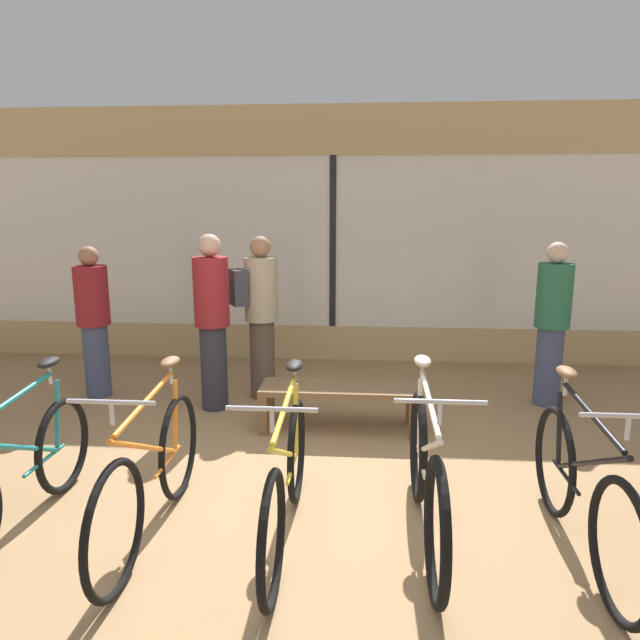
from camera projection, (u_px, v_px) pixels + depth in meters
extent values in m
plane|color=#99754C|center=(301.00, 506.00, 3.87)|extent=(24.00, 24.00, 0.00)
cube|color=tan|center=(332.00, 342.00, 7.49)|extent=(12.00, 0.08, 0.45)
cube|color=silver|center=(333.00, 243.00, 7.23)|extent=(12.00, 0.04, 2.15)
cube|color=tan|center=(333.00, 130.00, 6.96)|extent=(12.00, 0.08, 0.60)
cube|color=black|center=(333.00, 243.00, 7.21)|extent=(0.08, 0.02, 2.15)
torus|color=black|center=(63.00, 445.00, 4.03)|extent=(0.05, 0.68, 0.68)
cylinder|color=#1E7A7F|center=(11.00, 447.00, 3.43)|extent=(0.03, 0.99, 0.51)
cylinder|color=#1E7A7F|center=(57.00, 415.00, 3.94)|extent=(0.03, 0.11, 0.49)
cylinder|color=#1E7A7F|center=(9.00, 402.00, 3.40)|extent=(0.03, 0.91, 0.10)
cylinder|color=#1E7A7F|center=(45.00, 460.00, 3.80)|extent=(0.03, 0.48, 0.03)
cylinder|color=#B2B2B7|center=(50.00, 374.00, 3.84)|extent=(0.02, 0.02, 0.14)
ellipsoid|color=black|center=(49.00, 362.00, 3.82)|extent=(0.11, 0.22, 0.06)
torus|color=black|center=(179.00, 446.00, 3.95)|extent=(0.04, 0.72, 0.72)
torus|color=black|center=(115.00, 529.00, 2.95)|extent=(0.04, 0.72, 0.72)
cylinder|color=orange|center=(147.00, 447.00, 3.37)|extent=(0.03, 0.96, 0.51)
cylinder|color=orange|center=(175.00, 416.00, 3.87)|extent=(0.03, 0.11, 0.49)
cylinder|color=orange|center=(146.00, 401.00, 3.34)|extent=(0.03, 0.89, 0.10)
cylinder|color=orange|center=(167.00, 461.00, 3.73)|extent=(0.03, 0.46, 0.03)
cylinder|color=#B2B2B7|center=(171.00, 374.00, 3.77)|extent=(0.02, 0.02, 0.14)
ellipsoid|color=brown|center=(170.00, 362.00, 3.75)|extent=(0.11, 0.22, 0.06)
cylinder|color=#B2B2B7|center=(112.00, 413.00, 2.89)|extent=(0.02, 0.02, 0.12)
cylinder|color=#ADADB2|center=(111.00, 402.00, 2.87)|extent=(0.46, 0.02, 0.02)
torus|color=black|center=(297.00, 451.00, 3.91)|extent=(0.05, 0.70, 0.70)
torus|color=black|center=(272.00, 538.00, 2.89)|extent=(0.05, 0.70, 0.70)
cylinder|color=gold|center=(285.00, 453.00, 3.31)|extent=(0.03, 0.98, 0.51)
cylinder|color=gold|center=(296.00, 420.00, 3.82)|extent=(0.03, 0.11, 0.49)
cylinder|color=gold|center=(285.00, 407.00, 3.29)|extent=(0.03, 0.91, 0.10)
cylinder|color=gold|center=(292.00, 466.00, 3.68)|extent=(0.03, 0.48, 0.03)
cylinder|color=#B2B2B7|center=(294.00, 377.00, 3.72)|extent=(0.02, 0.02, 0.14)
ellipsoid|color=black|center=(294.00, 365.00, 3.71)|extent=(0.11, 0.22, 0.06)
cylinder|color=#B2B2B7|center=(272.00, 420.00, 2.82)|extent=(0.02, 0.02, 0.12)
cylinder|color=#ADADB2|center=(272.00, 409.00, 2.81)|extent=(0.46, 0.02, 0.02)
torus|color=black|center=(418.00, 446.00, 3.92)|extent=(0.06, 0.75, 0.75)
torus|color=black|center=(436.00, 530.00, 2.91)|extent=(0.06, 0.75, 0.75)
cylinder|color=beige|center=(428.00, 447.00, 3.33)|extent=(0.03, 0.97, 0.51)
cylinder|color=beige|center=(420.00, 415.00, 3.84)|extent=(0.03, 0.11, 0.49)
cylinder|color=beige|center=(429.00, 401.00, 3.30)|extent=(0.03, 0.90, 0.10)
cylinder|color=beige|center=(421.00, 461.00, 3.70)|extent=(0.03, 0.47, 0.03)
cylinder|color=#B2B2B7|center=(422.00, 373.00, 3.74)|extent=(0.02, 0.02, 0.14)
ellipsoid|color=#B2A893|center=(423.00, 361.00, 3.72)|extent=(0.11, 0.22, 0.06)
cylinder|color=#B2B2B7|center=(440.00, 413.00, 2.85)|extent=(0.02, 0.02, 0.12)
cylinder|color=#ADADB2|center=(440.00, 402.00, 2.84)|extent=(0.46, 0.02, 0.02)
torus|color=black|center=(554.00, 461.00, 3.74)|extent=(0.05, 0.71, 0.71)
torus|color=black|center=(620.00, 550.00, 2.78)|extent=(0.05, 0.71, 0.71)
cylinder|color=black|center=(589.00, 463.00, 3.17)|extent=(0.03, 0.92, 0.51)
cylinder|color=black|center=(559.00, 429.00, 3.66)|extent=(0.03, 0.11, 0.49)
cylinder|color=black|center=(591.00, 414.00, 3.15)|extent=(0.03, 0.85, 0.10)
cylinder|color=black|center=(566.00, 476.00, 3.53)|extent=(0.03, 0.44, 0.03)
cylinder|color=#B2B2B7|center=(566.00, 384.00, 3.55)|extent=(0.02, 0.02, 0.14)
ellipsoid|color=brown|center=(567.00, 372.00, 3.54)|extent=(0.11, 0.22, 0.06)
cylinder|color=#B2B2B7|center=(628.00, 428.00, 2.71)|extent=(0.02, 0.02, 0.12)
cylinder|color=#ADADB2|center=(629.00, 416.00, 2.70)|extent=(0.46, 0.02, 0.02)
cube|color=brown|center=(339.00, 389.00, 5.12)|extent=(1.40, 0.44, 0.05)
cube|color=brown|center=(263.00, 415.00, 5.03)|extent=(0.08, 0.08, 0.36)
cube|color=brown|center=(414.00, 420.00, 4.93)|extent=(0.08, 0.08, 0.36)
cube|color=brown|center=(270.00, 401.00, 5.38)|extent=(0.08, 0.08, 0.36)
cube|color=brown|center=(410.00, 405.00, 5.28)|extent=(0.08, 0.08, 0.36)
cylinder|color=#424C6B|center=(548.00, 366.00, 5.77)|extent=(0.30, 0.30, 0.80)
cylinder|color=#286647|center=(554.00, 296.00, 5.62)|extent=(0.40, 0.40, 0.64)
sphere|color=beige|center=(558.00, 253.00, 5.54)|extent=(0.21, 0.21, 0.21)
cylinder|color=brown|center=(262.00, 359.00, 5.99)|extent=(0.35, 0.35, 0.83)
cylinder|color=tan|center=(261.00, 289.00, 5.84)|extent=(0.46, 0.46, 0.65)
sphere|color=#9E7051|center=(260.00, 247.00, 5.75)|extent=(0.21, 0.21, 0.21)
cube|color=#38383D|center=(238.00, 287.00, 5.74)|extent=(0.24, 0.28, 0.36)
cylinder|color=#2D2D38|center=(214.00, 367.00, 5.65)|extent=(0.37, 0.37, 0.85)
cylinder|color=maroon|center=(211.00, 292.00, 5.49)|extent=(0.48, 0.48, 0.67)
sphere|color=tan|center=(209.00, 245.00, 5.40)|extent=(0.22, 0.22, 0.22)
cylinder|color=#424C6B|center=(97.00, 360.00, 6.02)|extent=(0.35, 0.35, 0.78)
cylinder|color=maroon|center=(92.00, 296.00, 5.88)|extent=(0.46, 0.46, 0.61)
sphere|color=#9E7051|center=(88.00, 256.00, 5.80)|extent=(0.20, 0.20, 0.20)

